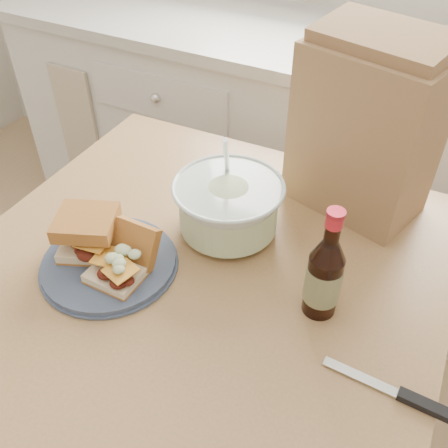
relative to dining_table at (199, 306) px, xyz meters
The scene contains 9 objects.
cabinet_run 1.02m from the dining_table, 94.03° to the left, with size 2.50×0.64×0.94m.
dining_table is the anchor object (origin of this frame).
plate 0.22m from the dining_table, 153.99° to the right, with size 0.27×0.27×0.02m, color #3F4B66.
sandwich_left 0.29m from the dining_table, 162.51° to the right, with size 0.15×0.14×0.09m.
sandwich_right 0.22m from the dining_table, 143.27° to the right, with size 0.10×0.14×0.09m.
coleslaw_bowl 0.22m from the dining_table, 90.07° to the left, with size 0.24×0.24×0.24m.
beer_bottle 0.33m from the dining_table, ahead, with size 0.07×0.07×0.24m.
knife 0.47m from the dining_table, 11.80° to the right, with size 0.21×0.03×0.01m.
paper_bag 0.52m from the dining_table, 60.48° to the left, with size 0.28×0.18×0.37m, color #A97951.
Camera 1 is at (0.45, 0.11, 1.55)m, focal length 40.00 mm.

